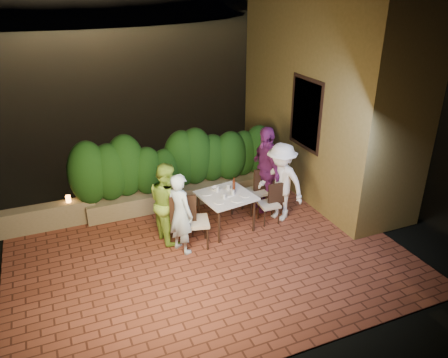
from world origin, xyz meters
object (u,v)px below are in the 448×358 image
diner_white (281,182)px  chair_right_front (269,203)px  chair_left_front (195,221)px  diner_purple (266,169)px  chair_right_back (255,191)px  diner_green (167,202)px  dining_table (226,211)px  beer_bottle (234,185)px  chair_left_back (182,214)px  bowl (216,188)px  diner_blue (180,214)px  parapet_lamp (68,199)px

diner_white → chair_right_front: bearing=-105.3°
chair_left_front → diner_purple: 2.09m
chair_right_back → diner_green: size_ratio=0.62×
dining_table → diner_green: diner_green is taller
beer_bottle → chair_left_back: beer_bottle is taller
bowl → dining_table: bearing=-72.3°
diner_blue → diner_white: diner_white is taller
chair_left_back → dining_table: bearing=-0.4°
dining_table → parapet_lamp: bearing=154.1°
dining_table → diner_purple: size_ratio=0.52×
chair_right_front → diner_blue: (-1.98, -0.31, 0.35)m
diner_green → diner_purple: 2.33m
dining_table → chair_left_back: size_ratio=1.07×
diner_purple → dining_table: bearing=-65.1°
chair_right_back → parapet_lamp: 3.85m
dining_table → diner_white: (1.19, -0.07, 0.46)m
beer_bottle → diner_blue: 1.37m
chair_left_back → parapet_lamp: size_ratio=6.51×
dining_table → beer_bottle: size_ratio=3.21×
chair_left_front → chair_right_back: size_ratio=1.08×
chair_left_front → chair_right_front: chair_left_front is taller
chair_right_front → diner_blue: bearing=11.8°
bowl → diner_white: bearing=-15.8°
chair_left_back → beer_bottle: bearing=4.5°
chair_right_front → parapet_lamp: chair_right_front is taller
chair_right_front → diner_purple: diner_purple is taller
chair_right_back → diner_blue: 2.10m
dining_table → chair_right_back: size_ratio=1.00×
chair_left_back → chair_right_back: (1.73, 0.28, 0.03)m
chair_right_front → parapet_lamp: 4.08m
diner_purple → chair_left_back: bearing=-77.5°
chair_right_front → diner_purple: bearing=-106.8°
chair_left_front → diner_blue: 0.40m
bowl → diner_blue: size_ratio=0.12×
beer_bottle → diner_purple: 0.99m
diner_green → diner_purple: (2.29, 0.38, 0.15)m
dining_table → diner_blue: diner_blue is taller
chair_left_back → diner_blue: 0.66m
chair_left_front → diner_blue: (-0.30, -0.07, 0.25)m
dining_table → chair_left_front: 0.86m
chair_left_back → diner_blue: diner_blue is taller
bowl → chair_right_back: bearing=6.2°
diner_green → dining_table: bearing=-101.8°
dining_table → chair_left_front: bearing=-155.1°
chair_left_front → diner_blue: bearing=-153.1°
dining_table → diner_green: size_ratio=0.62×
bowl → diner_white: 1.34m
dining_table → beer_bottle: beer_bottle is taller
chair_left_back → chair_right_front: size_ratio=1.07×
bowl → chair_right_front: chair_right_front is taller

